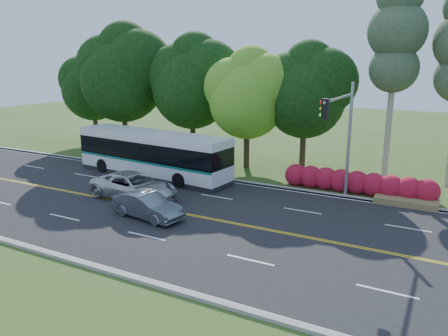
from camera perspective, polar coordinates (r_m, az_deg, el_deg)
The scene contains 12 objects.
ground at distance 23.94m, azimuth -4.00°, elevation -6.25°, with size 120.00×120.00×0.00m, color #32511B.
road at distance 23.93m, azimuth -4.00°, elevation -6.22°, with size 60.00×14.00×0.02m, color black.
curb_north at distance 29.91m, azimuth 3.26°, elevation -1.93°, with size 60.00×0.30×0.15m, color #9A958B.
curb_south at distance 18.74m, azimuth -15.93°, elevation -12.49°, with size 60.00×0.30×0.15m, color #9A958B.
grass_verge at distance 31.54m, azimuth 4.67°, elevation -1.16°, with size 60.00×4.00×0.10m, color #32511B.
lane_markings at distance 23.97m, azimuth -4.20°, elevation -6.16°, with size 57.60×13.82×0.00m.
tree_row at distance 35.57m, azimuth -0.83°, elevation 11.50°, with size 44.70×9.10×13.84m.
bougainvillea_hedge at distance 28.58m, azimuth 17.33°, elevation -1.98°, with size 9.50×2.25×1.50m.
traffic_signal at distance 25.27m, azimuth 15.24°, elevation 5.32°, with size 0.42×6.10×7.00m.
transit_bus at distance 31.79m, azimuth -9.36°, elevation 1.73°, with size 12.55×3.88×3.23m.
sedan at distance 23.68m, azimuth -9.98°, elevation -4.84°, with size 1.46×4.18×1.38m, color slate.
suv at distance 27.02m, azimuth -11.69°, elevation -2.34°, with size 2.61×5.65×1.57m, color silver.
Camera 1 is at (12.00, -19.00, 8.25)m, focal length 35.00 mm.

